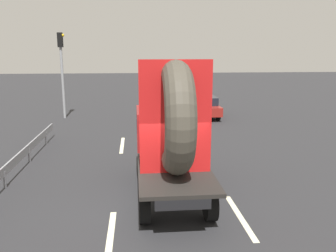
# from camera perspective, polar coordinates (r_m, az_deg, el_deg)

# --- Properties ---
(ground_plane) EXTENTS (120.00, 120.00, 0.00)m
(ground_plane) POSITION_cam_1_polar(r_m,az_deg,el_deg) (10.30, -1.06, -12.90)
(ground_plane) COLOR #28282B
(flatbed_truck) EXTENTS (2.02, 5.45, 4.14)m
(flatbed_truck) POSITION_cam_1_polar(r_m,az_deg,el_deg) (10.63, 0.40, -1.02)
(flatbed_truck) COLOR black
(flatbed_truck) RESTS_ON ground_plane
(distant_sedan) EXTENTS (1.82, 4.26, 1.39)m
(distant_sedan) POSITION_cam_1_polar(r_m,az_deg,el_deg) (23.65, 5.53, 3.32)
(distant_sedan) COLOR black
(distant_sedan) RESTS_ON ground_plane
(traffic_light) EXTENTS (0.42, 0.36, 5.44)m
(traffic_light) POSITION_cam_1_polar(r_m,az_deg,el_deg) (23.74, -16.82, 9.76)
(traffic_light) COLOR gray
(traffic_light) RESTS_ON ground_plane
(guardrail) EXTENTS (0.10, 10.95, 0.71)m
(guardrail) POSITION_cam_1_polar(r_m,az_deg,el_deg) (13.81, -23.16, -4.98)
(guardrail) COLOR gray
(guardrail) RESTS_ON ground_plane
(lane_dash_left_near) EXTENTS (0.16, 2.55, 0.01)m
(lane_dash_left_near) POSITION_cam_1_polar(r_m,az_deg,el_deg) (8.95, -9.29, -17.16)
(lane_dash_left_near) COLOR beige
(lane_dash_left_near) RESTS_ON ground_plane
(lane_dash_left_far) EXTENTS (0.16, 2.81, 0.01)m
(lane_dash_left_far) POSITION_cam_1_polar(r_m,az_deg,el_deg) (16.70, -7.42, -3.06)
(lane_dash_left_far) COLOR beige
(lane_dash_left_far) RESTS_ON ground_plane
(lane_dash_right_near) EXTENTS (0.16, 2.65, 0.01)m
(lane_dash_right_near) POSITION_cam_1_polar(r_m,az_deg,el_deg) (9.92, 11.57, -14.14)
(lane_dash_right_near) COLOR beige
(lane_dash_right_near) RESTS_ON ground_plane
(lane_dash_right_far) EXTENTS (0.16, 2.03, 0.01)m
(lane_dash_right_far) POSITION_cam_1_polar(r_m,az_deg,el_deg) (16.99, 4.10, -2.73)
(lane_dash_right_far) COLOR beige
(lane_dash_right_far) RESTS_ON ground_plane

